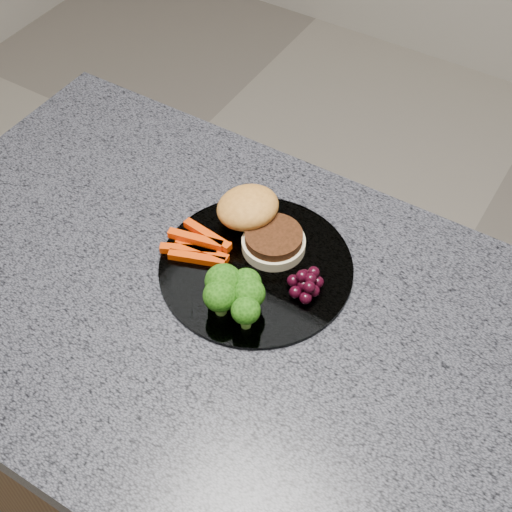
{
  "coord_description": "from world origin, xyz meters",
  "views": [
    {
      "loc": [
        0.21,
        -0.44,
        1.64
      ],
      "look_at": [
        -0.11,
        0.08,
        0.93
      ],
      "focal_mm": 50.0,
      "sensor_mm": 36.0,
      "label": 1
    }
  ],
  "objects_px": {
    "island_cabinet": "(287,497)",
    "plate": "(256,267)",
    "grape_bunch": "(306,284)",
    "burger": "(257,221)"
  },
  "relations": [
    {
      "from": "island_cabinet",
      "to": "plate",
      "type": "distance_m",
      "value": 0.49
    },
    {
      "from": "grape_bunch",
      "to": "plate",
      "type": "bearing_deg",
      "value": 179.81
    },
    {
      "from": "island_cabinet",
      "to": "plate",
      "type": "relative_size",
      "value": 4.62
    },
    {
      "from": "burger",
      "to": "grape_bunch",
      "type": "height_order",
      "value": "burger"
    },
    {
      "from": "island_cabinet",
      "to": "plate",
      "type": "height_order",
      "value": "plate"
    },
    {
      "from": "island_cabinet",
      "to": "grape_bunch",
      "type": "xyz_separation_m",
      "value": [
        -0.04,
        0.08,
        0.49
      ]
    },
    {
      "from": "island_cabinet",
      "to": "grape_bunch",
      "type": "bearing_deg",
      "value": 114.65
    },
    {
      "from": "burger",
      "to": "plate",
      "type": "bearing_deg",
      "value": -49.01
    },
    {
      "from": "plate",
      "to": "burger",
      "type": "bearing_deg",
      "value": 120.7
    },
    {
      "from": "island_cabinet",
      "to": "plate",
      "type": "bearing_deg",
      "value": 144.75
    }
  ]
}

